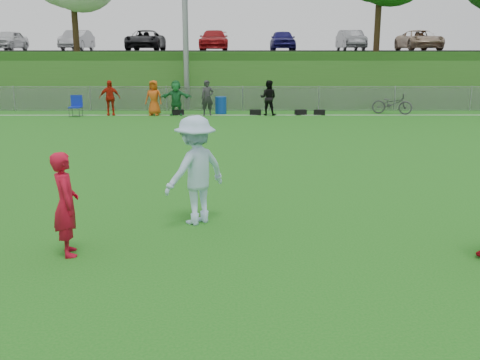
{
  "coord_description": "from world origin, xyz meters",
  "views": [
    {
      "loc": [
        -0.22,
        -8.26,
        3.11
      ],
      "look_at": [
        -0.2,
        0.5,
        0.98
      ],
      "focal_mm": 40.0,
      "sensor_mm": 36.0,
      "label": 1
    }
  ],
  "objects_px": {
    "player_blue": "(196,170)",
    "bicycle": "(392,104)",
    "player_red_left": "(66,204)",
    "recycling_bin": "(221,105)"
  },
  "relations": [
    {
      "from": "player_blue",
      "to": "bicycle",
      "type": "distance_m",
      "value": 19.25
    },
    {
      "from": "player_red_left",
      "to": "bicycle",
      "type": "bearing_deg",
      "value": -51.54
    },
    {
      "from": "player_blue",
      "to": "bicycle",
      "type": "bearing_deg",
      "value": -158.73
    },
    {
      "from": "bicycle",
      "to": "recycling_bin",
      "type": "bearing_deg",
      "value": 111.38
    },
    {
      "from": "player_blue",
      "to": "bicycle",
      "type": "height_order",
      "value": "player_blue"
    },
    {
      "from": "player_red_left",
      "to": "recycling_bin",
      "type": "distance_m",
      "value": 19.14
    },
    {
      "from": "player_blue",
      "to": "recycling_bin",
      "type": "xyz_separation_m",
      "value": [
        -0.11,
        17.47,
        -0.57
      ]
    },
    {
      "from": "player_blue",
      "to": "recycling_bin",
      "type": "relative_size",
      "value": 2.35
    },
    {
      "from": "player_red_left",
      "to": "bicycle",
      "type": "relative_size",
      "value": 0.83
    },
    {
      "from": "player_blue",
      "to": "recycling_bin",
      "type": "bearing_deg",
      "value": -132.34
    }
  ]
}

